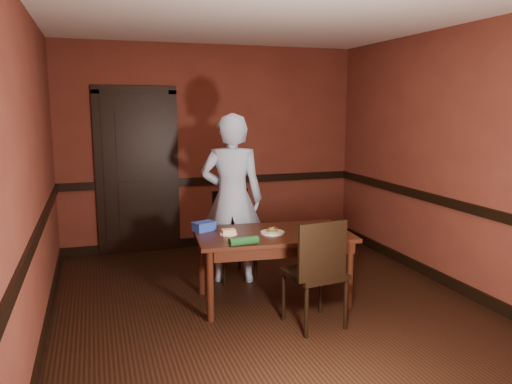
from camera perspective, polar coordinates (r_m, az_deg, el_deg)
floor at (r=4.96m, az=1.28°, el=-12.70°), size 4.00×4.50×0.01m
ceiling at (r=4.66m, az=1.42°, el=19.70°), size 4.00×4.50×0.01m
wall_back at (r=6.77m, az=-5.01°, el=5.11°), size 4.00×0.02×2.70m
wall_front at (r=2.63m, az=17.84°, el=-2.71°), size 4.00×0.02×2.70m
wall_left at (r=4.39m, az=-24.14°, el=1.75°), size 0.02×4.50×2.70m
wall_right at (r=5.61m, az=21.05°, el=3.52°), size 0.02×4.50×2.70m
dado_back at (r=6.81m, az=-4.92°, el=1.32°), size 4.00×0.03×0.10m
dado_left at (r=4.46m, az=-23.55°, el=-3.97°), size 0.03×4.50×0.10m
dado_right at (r=5.66m, az=20.66°, el=-1.01°), size 0.03×4.50×0.10m
baseboard_back at (r=6.98m, az=-4.82°, el=-5.52°), size 4.00×0.03×0.12m
baseboard_left at (r=4.72m, az=-22.84°, el=-13.93°), size 0.03×4.50×0.12m
baseboard_right at (r=5.87m, az=20.16°, el=-9.10°), size 0.03×4.50×0.12m
door at (r=6.61m, az=-13.38°, el=2.51°), size 1.05×0.07×2.20m
dining_table at (r=4.93m, az=1.93°, el=-8.57°), size 1.55×0.97×0.69m
chair_far at (r=5.60m, az=-2.77°, el=-4.92°), size 0.52×0.52×0.96m
chair_near at (r=4.40m, az=6.71°, el=-9.01°), size 0.51×0.51×0.97m
person at (r=5.38m, az=-2.76°, el=-0.78°), size 0.77×0.63×1.83m
sandwich_plate at (r=4.80m, az=1.90°, el=-4.55°), size 0.23×0.23×0.06m
sauce_jar at (r=4.80m, az=6.24°, el=-4.27°), size 0.07×0.07×0.09m
cheese_saucer at (r=4.76m, az=-3.16°, el=-4.64°), size 0.17×0.17×0.05m
food_tub at (r=4.91m, az=-5.97°, el=-3.92°), size 0.25×0.21×0.09m
wrapped_veg at (r=4.39m, az=-1.42°, el=-5.63°), size 0.27×0.10×0.07m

